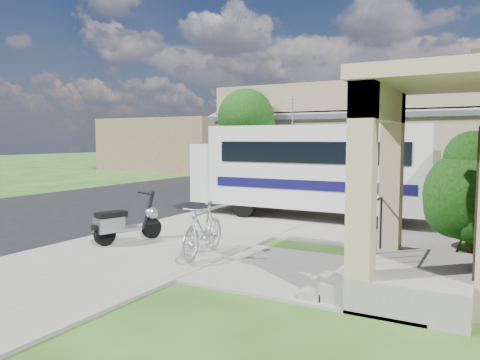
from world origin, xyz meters
The scene contains 18 objects.
ground centered at (0.00, 0.00, 0.00)m, with size 120.00×120.00×0.00m, color #1C3E10.
street_slab centered at (-7.50, 10.00, 0.01)m, with size 9.00×80.00×0.02m, color black.
sidewalk_slab centered at (-1.00, 10.00, 0.03)m, with size 4.00×80.00×0.06m, color slate.
driveway_slab centered at (1.50, 4.50, 0.03)m, with size 7.00×6.00×0.05m, color slate.
walk_slab centered at (3.00, -1.00, 0.03)m, with size 4.00×3.00×0.05m, color slate.
warehouse centered at (0.00, 13.97, 1.99)m, with size 12.50×8.40×5.04m.
distant_bldg_far centered at (-17.00, 22.00, 2.00)m, with size 10.00×8.00×4.00m, color brown.
distant_bldg_near centered at (-15.00, 34.00, 1.60)m, with size 8.00×7.00×3.20m, color #876C54.
street_tree_a centered at (-3.70, 9.05, 3.25)m, with size 2.44×2.40×4.58m.
street_tree_b centered at (-3.70, 19.05, 3.39)m, with size 2.44×2.40×4.73m.
street_tree_c centered at (-3.70, 28.05, 3.10)m, with size 2.44×2.40×4.42m.
motorhome centered at (0.77, 4.73, 1.59)m, with size 7.26×2.46×3.70m.
shrub centered at (5.31, 2.13, 1.33)m, with size 2.12×2.02×2.60m.
scooter centered at (-1.73, -0.77, 0.50)m, with size 0.86×1.68×1.13m.
bicycle centered at (0.57, -0.97, 0.55)m, with size 0.51×1.82×1.09m, color #9B9BA2.
pickup_truck centered at (-5.99, 13.58, 0.85)m, with size 2.83×6.13×1.70m, color silver.
van centered at (-6.39, 20.06, 0.87)m, with size 2.44×6.00×1.74m, color silver.
garden_hose centered at (3.69, -0.09, 0.08)m, with size 0.37×0.37×0.17m, color #13631E.
Camera 1 is at (5.70, -8.73, 2.42)m, focal length 35.00 mm.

